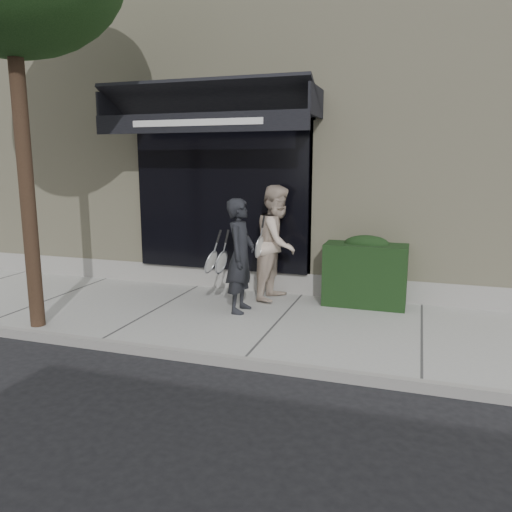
% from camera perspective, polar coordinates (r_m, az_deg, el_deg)
% --- Properties ---
extents(ground, '(80.00, 80.00, 0.00)m').
position_cam_1_polar(ground, '(7.44, 2.64, -8.19)').
color(ground, black).
rests_on(ground, ground).
extents(sidewalk, '(20.00, 3.00, 0.12)m').
position_cam_1_polar(sidewalk, '(7.42, 2.65, -7.75)').
color(sidewalk, gray).
rests_on(sidewalk, ground).
extents(curb, '(20.00, 0.10, 0.14)m').
position_cam_1_polar(curb, '(6.03, -1.39, -12.10)').
color(curb, gray).
rests_on(curb, ground).
extents(building_facade, '(14.30, 8.04, 5.64)m').
position_cam_1_polar(building_facade, '(11.90, 9.27, 12.13)').
color(building_facade, '#BFB792').
rests_on(building_facade, ground).
extents(hedge, '(1.30, 0.70, 1.14)m').
position_cam_1_polar(hedge, '(8.26, 12.40, -1.78)').
color(hedge, black).
rests_on(hedge, sidewalk).
extents(pedestrian_front, '(0.66, 0.84, 1.75)m').
position_cam_1_polar(pedestrian_front, '(7.62, -1.80, 0.02)').
color(pedestrian_front, black).
rests_on(pedestrian_front, sidewalk).
extents(pedestrian_back, '(0.85, 1.04, 1.92)m').
position_cam_1_polar(pedestrian_back, '(8.35, 2.48, 1.53)').
color(pedestrian_back, beige).
rests_on(pedestrian_back, sidewalk).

